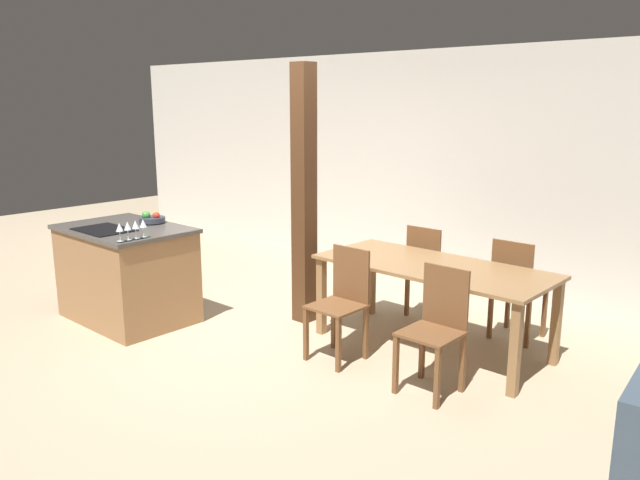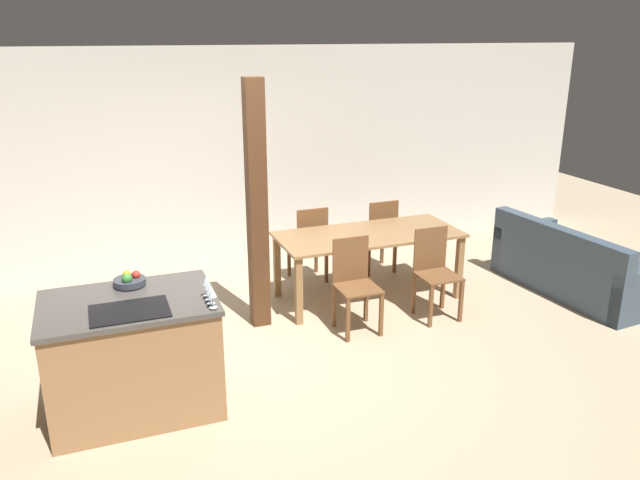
% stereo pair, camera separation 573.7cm
% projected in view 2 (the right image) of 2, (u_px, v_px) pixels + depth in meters
% --- Properties ---
extents(ground_plane, '(16.00, 16.00, 0.00)m').
position_uv_depth(ground_plane, '(268.00, 348.00, 5.92)').
color(ground_plane, tan).
extents(wall_back, '(11.20, 0.08, 2.70)m').
position_uv_depth(wall_back, '(206.00, 157.00, 7.90)').
color(wall_back, silver).
rests_on(wall_back, ground_plane).
extents(kitchen_island, '(1.30, 0.90, 0.94)m').
position_uv_depth(kitchen_island, '(133.00, 355.00, 4.84)').
color(kitchen_island, '#9E7047').
rests_on(kitchen_island, ground_plane).
extents(fruit_bowl, '(0.25, 0.25, 0.12)m').
position_uv_depth(fruit_bowl, '(130.00, 280.00, 4.95)').
color(fruit_bowl, '#383D47').
rests_on(fruit_bowl, kitchen_island).
extents(wine_glass_near, '(0.06, 0.06, 0.16)m').
position_uv_depth(wine_glass_near, '(212.00, 293.00, 4.51)').
color(wine_glass_near, silver).
rests_on(wine_glass_near, kitchen_island).
extents(wine_glass_middle, '(0.06, 0.06, 0.16)m').
position_uv_depth(wine_glass_middle, '(210.00, 289.00, 4.58)').
color(wine_glass_middle, silver).
rests_on(wine_glass_middle, kitchen_island).
extents(wine_glass_far, '(0.06, 0.06, 0.16)m').
position_uv_depth(wine_glass_far, '(208.00, 285.00, 4.65)').
color(wine_glass_far, silver).
rests_on(wine_glass_far, kitchen_island).
extents(wine_glass_end, '(0.06, 0.06, 0.16)m').
position_uv_depth(wine_glass_end, '(206.00, 282.00, 4.72)').
color(wine_glass_end, silver).
rests_on(wine_glass_end, kitchen_island).
extents(dining_table, '(2.02, 0.88, 0.76)m').
position_uv_depth(dining_table, '(368.00, 241.00, 6.86)').
color(dining_table, olive).
rests_on(dining_table, ground_plane).
extents(dining_chair_near_left, '(0.40, 0.40, 0.93)m').
position_uv_depth(dining_chair_near_left, '(355.00, 283.00, 6.17)').
color(dining_chair_near_left, brown).
rests_on(dining_chair_near_left, ground_plane).
extents(dining_chair_near_right, '(0.40, 0.40, 0.93)m').
position_uv_depth(dining_chair_near_right, '(435.00, 271.00, 6.47)').
color(dining_chair_near_right, brown).
rests_on(dining_chair_near_right, ground_plane).
extents(dining_chair_far_left, '(0.40, 0.40, 0.93)m').
position_uv_depth(dining_chair_far_left, '(309.00, 242.00, 7.36)').
color(dining_chair_far_left, brown).
rests_on(dining_chair_far_left, ground_plane).
extents(dining_chair_far_right, '(0.40, 0.40, 0.93)m').
position_uv_depth(dining_chair_far_right, '(379.00, 234.00, 7.66)').
color(dining_chair_far_right, brown).
rests_on(dining_chair_far_right, ground_plane).
extents(couch, '(1.10, 1.98, 0.81)m').
position_uv_depth(couch, '(576.00, 268.00, 7.16)').
color(couch, '#3D4C5B').
rests_on(couch, ground_plane).
extents(timber_post, '(0.18, 0.18, 2.47)m').
position_uv_depth(timber_post, '(257.00, 208.00, 6.05)').
color(timber_post, '#4C2D19').
rests_on(timber_post, ground_plane).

